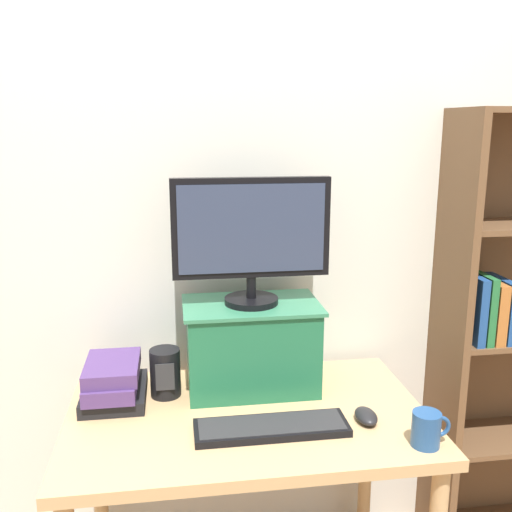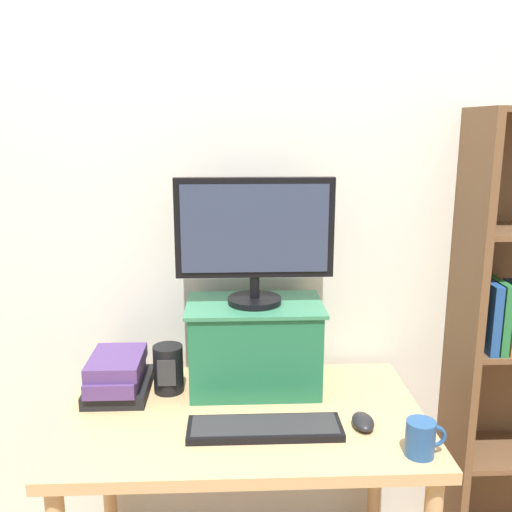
{
  "view_description": "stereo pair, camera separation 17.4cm",
  "coord_description": "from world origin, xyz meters",
  "views": [
    {
      "loc": [
        -0.21,
        -1.61,
        1.63
      ],
      "look_at": [
        0.04,
        0.07,
        1.24
      ],
      "focal_mm": 40.0,
      "sensor_mm": 36.0,
      "label": 1
    },
    {
      "loc": [
        -0.03,
        -1.63,
        1.63
      ],
      "look_at": [
        0.04,
        0.07,
        1.24
      ],
      "focal_mm": 40.0,
      "sensor_mm": 36.0,
      "label": 2
    }
  ],
  "objects": [
    {
      "name": "riser_box",
      "position": [
        0.04,
        0.18,
        0.91
      ],
      "size": [
        0.45,
        0.28,
        0.3
      ],
      "color": "#1E6642",
      "rests_on": "desk"
    },
    {
      "name": "desk",
      "position": [
        0.0,
        0.0,
        0.66
      ],
      "size": [
        1.11,
        0.69,
        0.75
      ],
      "color": "tan",
      "rests_on": "ground_plane"
    },
    {
      "name": "coffee_mug",
      "position": [
        0.47,
        -0.26,
        0.8
      ],
      "size": [
        0.11,
        0.08,
        0.1
      ],
      "color": "#234C84",
      "rests_on": "desk"
    },
    {
      "name": "computer_mouse",
      "position": [
        0.35,
        -0.11,
        0.77
      ],
      "size": [
        0.06,
        0.1,
        0.04
      ],
      "color": "black",
      "rests_on": "desk"
    },
    {
      "name": "computer_monitor",
      "position": [
        0.04,
        0.18,
        1.28
      ],
      "size": [
        0.51,
        0.18,
        0.42
      ],
      "color": "black",
      "rests_on": "riser_box"
    },
    {
      "name": "keyboard",
      "position": [
        0.06,
        -0.12,
        0.76
      ],
      "size": [
        0.45,
        0.14,
        0.02
      ],
      "color": "black",
      "rests_on": "desk"
    },
    {
      "name": "book_stack",
      "position": [
        -0.42,
        0.14,
        0.82
      ],
      "size": [
        0.2,
        0.27,
        0.14
      ],
      "color": "black",
      "rests_on": "desk"
    },
    {
      "name": "desk_speaker",
      "position": [
        -0.25,
        0.16,
        0.83
      ],
      "size": [
        0.1,
        0.1,
        0.16
      ],
      "color": "black",
      "rests_on": "desk"
    },
    {
      "name": "back_wall",
      "position": [
        0.0,
        0.43,
        1.3
      ],
      "size": [
        7.0,
        0.08,
        2.6
      ],
      "color": "silver",
      "rests_on": "ground_plane"
    }
  ]
}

